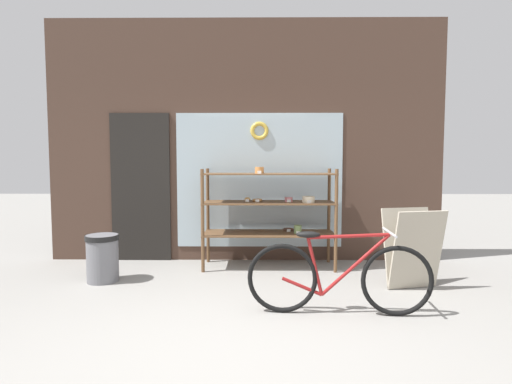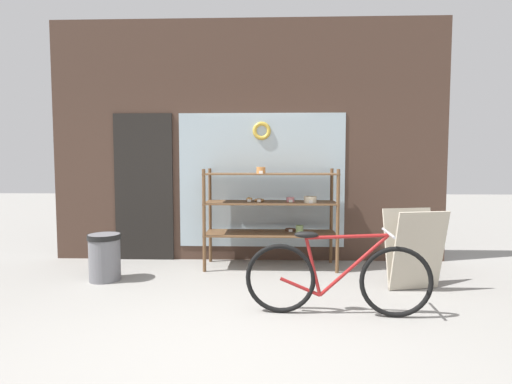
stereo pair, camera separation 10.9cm
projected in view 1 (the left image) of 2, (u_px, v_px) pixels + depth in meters
The scene contains 6 objects.
ground_plane at pixel (234, 343), 3.11m from camera, with size 30.00×30.00×0.00m, color gray.
storefront_facade at pixel (243, 145), 5.68m from camera, with size 5.60×0.13×3.41m.
display_case at pixel (270, 205), 5.32m from camera, with size 1.74×0.57×1.35m.
bicycle at pixel (338, 277), 3.67m from camera, with size 1.69×0.46×0.78m.
sandwich_board at pixel (413, 249), 4.43m from camera, with size 0.65×0.50×0.88m.
trash_bin at pixel (103, 256), 4.70m from camera, with size 0.38×0.38×0.56m.
Camera 1 is at (0.20, -3.01, 1.40)m, focal length 28.00 mm.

